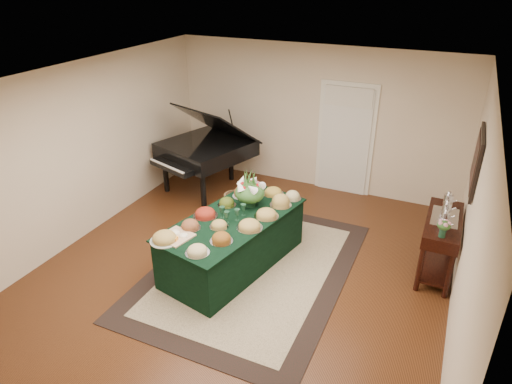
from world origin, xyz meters
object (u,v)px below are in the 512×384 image
at_px(grand_piano, 206,149).
at_px(mahogany_sideboard, 442,232).
at_px(floral_centerpiece, 250,189).
at_px(buffet_table, 233,242).

relative_size(grand_piano, mahogany_sideboard, 1.60).
bearing_deg(floral_centerpiece, buffet_table, -97.62).
height_order(buffet_table, grand_piano, grand_piano).
xyz_separation_m(buffet_table, mahogany_sideboard, (2.67, 1.01, 0.28)).
bearing_deg(mahogany_sideboard, buffet_table, -159.28).
height_order(floral_centerpiece, mahogany_sideboard, floral_centerpiece).
relative_size(buffet_table, grand_piano, 1.22).
height_order(grand_piano, mahogany_sideboard, grand_piano).
relative_size(floral_centerpiece, grand_piano, 0.23).
distance_m(buffet_table, grand_piano, 2.60).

